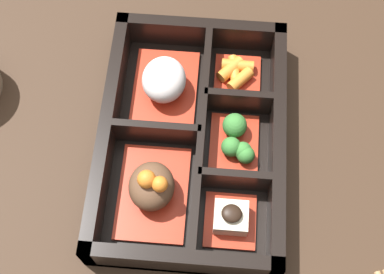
{
  "coord_description": "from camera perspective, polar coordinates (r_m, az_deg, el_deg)",
  "views": [
    {
      "loc": [
        -0.25,
        -0.02,
        0.56
      ],
      "look_at": [
        0.0,
        0.0,
        0.03
      ],
      "focal_mm": 50.0,
      "sensor_mm": 36.0,
      "label": 1
    }
  ],
  "objects": [
    {
      "name": "bowl_stew",
      "position": [
        0.57,
        -4.29,
        -5.42
      ],
      "size": [
        0.11,
        0.07,
        0.06
      ],
      "color": "#B22D19",
      "rests_on": "bento_base"
    },
    {
      "name": "bento_rim",
      "position": [
        0.59,
        0.27,
        -0.03
      ],
      "size": [
        0.29,
        0.2,
        0.05
      ],
      "color": "black",
      "rests_on": "ground_plane"
    },
    {
      "name": "bowl_rice",
      "position": [
        0.62,
        -2.98,
        5.84
      ],
      "size": [
        0.11,
        0.07,
        0.05
      ],
      "color": "#B22D19",
      "rests_on": "bento_base"
    },
    {
      "name": "bowl_greens",
      "position": [
        0.59,
        4.73,
        -0.47
      ],
      "size": [
        0.07,
        0.05,
        0.03
      ],
      "color": "#B22D19",
      "rests_on": "bento_base"
    },
    {
      "name": "bowl_carrots",
      "position": [
        0.64,
        4.75,
        6.73
      ],
      "size": [
        0.06,
        0.05,
        0.02
      ],
      "color": "#B22D19",
      "rests_on": "bento_base"
    },
    {
      "name": "bento_base",
      "position": [
        0.61,
        0.0,
        -0.79
      ],
      "size": [
        0.29,
        0.2,
        0.01
      ],
      "color": "black",
      "rests_on": "ground_plane"
    },
    {
      "name": "bowl_tofu",
      "position": [
        0.56,
        4.13,
        -8.66
      ],
      "size": [
        0.06,
        0.05,
        0.03
      ],
      "color": "#B22D19",
      "rests_on": "bento_base"
    },
    {
      "name": "ground_plane",
      "position": [
        0.61,
        0.0,
        -0.98
      ],
      "size": [
        3.0,
        3.0,
        0.0
      ],
      "primitive_type": "plane",
      "color": "#382619"
    }
  ]
}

